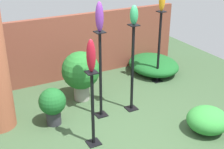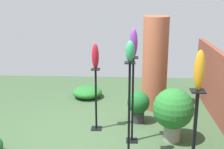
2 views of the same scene
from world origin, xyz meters
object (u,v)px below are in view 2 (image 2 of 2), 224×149
object	(u,v)px
art_vase_ruby	(95,56)
potted_plant_mid_left	(138,104)
potted_plant_front_right	(173,110)
art_vase_jade	(130,51)
brick_pillar	(155,63)
pedestal_jade	(129,116)
pedestal_ruby	(96,102)
art_vase_amber	(199,70)
pedestal_violet	(133,104)
art_vase_violet	(134,43)

from	to	relation	value
art_vase_ruby	potted_plant_mid_left	size ratio (longest dim) A/B	0.72
potted_plant_front_right	art_vase_jade	bearing A→B (deg)	-49.71
brick_pillar	art_vase_jade	size ratio (longest dim) A/B	6.47
pedestal_jade	potted_plant_front_right	bearing A→B (deg)	130.29
pedestal_ruby	art_vase_amber	world-z (taller)	art_vase_amber
pedestal_jade	art_vase_ruby	size ratio (longest dim) A/B	3.37
art_vase_jade	pedestal_ruby	bearing A→B (deg)	-149.45
pedestal_ruby	art_vase_jade	distance (m)	1.70
pedestal_violet	pedestal_ruby	bearing A→B (deg)	-124.10
art_vase_amber	potted_plant_front_right	xyz separation A→B (m)	(-1.75, 0.02, -1.18)
brick_pillar	art_vase_violet	world-z (taller)	brick_pillar
brick_pillar	art_vase_jade	world-z (taller)	brick_pillar
pedestal_ruby	potted_plant_front_right	xyz separation A→B (m)	(0.39, 1.38, 0.03)
art_vase_violet	potted_plant_front_right	world-z (taller)	art_vase_violet
art_vase_jade	art_vase_amber	bearing A→B (deg)	34.29
brick_pillar	potted_plant_front_right	size ratio (longest dim) A/B	2.13
pedestal_violet	potted_plant_mid_left	xyz separation A→B (m)	(-0.82, 0.13, -0.33)
pedestal_jade	brick_pillar	bearing A→B (deg)	165.70
art_vase_ruby	potted_plant_mid_left	distance (m)	1.37
art_vase_jade	potted_plant_mid_left	xyz separation A→B (m)	(-1.40, 0.19, -1.36)
art_vase_amber	pedestal_violet	bearing A→B (deg)	-157.76
pedestal_violet	art_vase_violet	world-z (taller)	art_vase_violet
art_vase_ruby	art_vase_violet	distance (m)	0.88
pedestal_jade	art_vase_violet	world-z (taller)	art_vase_violet
art_vase_violet	pedestal_ruby	bearing A→B (deg)	-124.10
potted_plant_front_right	art_vase_amber	bearing A→B (deg)	-0.57
brick_pillar	pedestal_jade	size ratio (longest dim) A/B	1.30
art_vase_violet	pedestal_jade	bearing A→B (deg)	-6.01
art_vase_violet	potted_plant_mid_left	world-z (taller)	art_vase_violet
pedestal_violet	potted_plant_front_right	distance (m)	0.72
art_vase_violet	potted_plant_mid_left	distance (m)	1.61
art_vase_amber	art_vase_violet	xyz separation A→B (m)	(-1.69, -0.69, 0.00)
brick_pillar	potted_plant_mid_left	bearing A→B (deg)	-24.47
pedestal_ruby	art_vase_ruby	bearing A→B (deg)	0.00
art_vase_violet	art_vase_jade	bearing A→B (deg)	-6.01
art_vase_ruby	art_vase_amber	bearing A→B (deg)	32.51
art_vase_violet	art_vase_ruby	bearing A→B (deg)	-124.10
pedestal_jade	potted_plant_mid_left	world-z (taller)	pedestal_jade
pedestal_violet	art_vase_jade	world-z (taller)	art_vase_jade
pedestal_violet	art_vase_jade	size ratio (longest dim) A/B	4.82
potted_plant_mid_left	brick_pillar	bearing A→B (deg)	155.53
potted_plant_mid_left	art_vase_jade	bearing A→B (deg)	-7.84
pedestal_jade	art_vase_violet	bearing A→B (deg)	173.99
brick_pillar	pedestal_violet	xyz separation A→B (m)	(1.64, -0.51, -0.32)
pedestal_violet	potted_plant_front_right	bearing A→B (deg)	95.43
art_vase_ruby	art_vase_jade	size ratio (longest dim) A/B	1.48
pedestal_ruby	potted_plant_mid_left	world-z (taller)	pedestal_ruby
pedestal_jade	art_vase_jade	world-z (taller)	art_vase_jade
pedestal_violet	potted_plant_mid_left	world-z (taller)	pedestal_violet
pedestal_ruby	pedestal_jade	size ratio (longest dim) A/B	0.76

